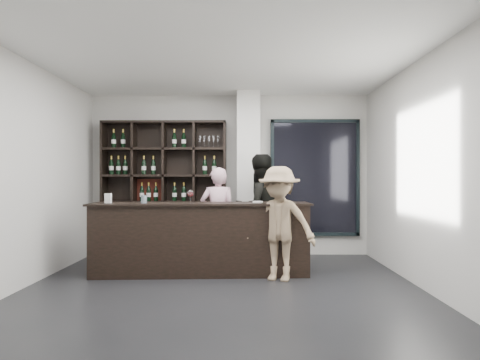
{
  "coord_description": "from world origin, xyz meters",
  "views": [
    {
      "loc": [
        0.28,
        -5.03,
        1.38
      ],
      "look_at": [
        0.22,
        1.1,
        1.36
      ],
      "focal_mm": 32.0,
      "sensor_mm": 36.0,
      "label": 1
    }
  ],
  "objects_px": {
    "taster_black": "(259,209)",
    "wine_shelf": "(164,189)",
    "tasting_counter": "(201,239)",
    "taster_pink": "(218,216)",
    "customer": "(279,223)"
  },
  "relations": [
    {
      "from": "taster_black",
      "to": "wine_shelf",
      "type": "bearing_deg",
      "value": -47.88
    },
    {
      "from": "tasting_counter",
      "to": "taster_pink",
      "type": "distance_m",
      "value": 0.82
    },
    {
      "from": "wine_shelf",
      "to": "tasting_counter",
      "type": "xyz_separation_m",
      "value": [
        0.8,
        -1.47,
        -0.68
      ]
    },
    {
      "from": "customer",
      "to": "wine_shelf",
      "type": "bearing_deg",
      "value": 156.16
    },
    {
      "from": "tasting_counter",
      "to": "customer",
      "type": "distance_m",
      "value": 1.17
    },
    {
      "from": "customer",
      "to": "tasting_counter",
      "type": "bearing_deg",
      "value": -176.88
    },
    {
      "from": "wine_shelf",
      "to": "taster_black",
      "type": "distance_m",
      "value": 1.84
    },
    {
      "from": "wine_shelf",
      "to": "taster_pink",
      "type": "bearing_deg",
      "value": -35.56
    },
    {
      "from": "wine_shelf",
      "to": "taster_pink",
      "type": "distance_m",
      "value": 1.3
    },
    {
      "from": "taster_pink",
      "to": "customer",
      "type": "bearing_deg",
      "value": 128.45
    },
    {
      "from": "taster_black",
      "to": "tasting_counter",
      "type": "bearing_deg",
      "value": 16.4
    },
    {
      "from": "taster_pink",
      "to": "customer",
      "type": "distance_m",
      "value": 1.4
    },
    {
      "from": "wine_shelf",
      "to": "tasting_counter",
      "type": "distance_m",
      "value": 1.8
    },
    {
      "from": "wine_shelf",
      "to": "customer",
      "type": "relative_size",
      "value": 1.55
    },
    {
      "from": "taster_black",
      "to": "customer",
      "type": "height_order",
      "value": "taster_black"
    }
  ]
}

